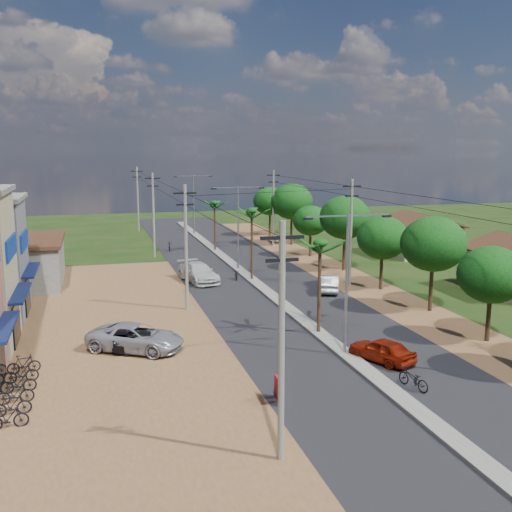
{
  "coord_description": "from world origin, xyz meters",
  "views": [
    {
      "loc": [
        -13.4,
        -29.64,
        11.45
      ],
      "look_at": [
        -0.81,
        15.72,
        3.0
      ],
      "focal_mm": 42.0,
      "sensor_mm": 36.0,
      "label": 1
    }
  ],
  "objects_px": {
    "car_red_near": "(382,350)",
    "car_parked_silver": "(136,338)",
    "moto_rider_east": "(413,379)",
    "car_parked_dark": "(145,342)",
    "car_silver_mid": "(330,284)",
    "parked_scooter_row": "(17,388)",
    "car_white_far": "(198,273)",
    "roadside_sign": "(279,391)"
  },
  "relations": [
    {
      "from": "car_parked_dark",
      "to": "car_parked_silver",
      "type": "bearing_deg",
      "value": 58.69
    },
    {
      "from": "car_white_far",
      "to": "car_red_near",
      "type": "bearing_deg",
      "value": -86.62
    },
    {
      "from": "car_white_far",
      "to": "roadside_sign",
      "type": "distance_m",
      "value": 25.81
    },
    {
      "from": "car_parked_dark",
      "to": "parked_scooter_row",
      "type": "height_order",
      "value": "car_parked_dark"
    },
    {
      "from": "car_silver_mid",
      "to": "car_parked_silver",
      "type": "relative_size",
      "value": 0.74
    },
    {
      "from": "car_parked_silver",
      "to": "roadside_sign",
      "type": "relative_size",
      "value": 4.16
    },
    {
      "from": "car_white_far",
      "to": "moto_rider_east",
      "type": "height_order",
      "value": "car_white_far"
    },
    {
      "from": "car_red_near",
      "to": "car_white_far",
      "type": "bearing_deg",
      "value": -99.28
    },
    {
      "from": "moto_rider_east",
      "to": "roadside_sign",
      "type": "height_order",
      "value": "roadside_sign"
    },
    {
      "from": "car_white_far",
      "to": "car_parked_dark",
      "type": "distance_m",
      "value": 18.32
    },
    {
      "from": "moto_rider_east",
      "to": "roadside_sign",
      "type": "xyz_separation_m",
      "value": [
        -6.7,
        0.32,
        0.04
      ]
    },
    {
      "from": "car_red_near",
      "to": "moto_rider_east",
      "type": "xyz_separation_m",
      "value": [
        -0.3,
        -3.82,
        -0.15
      ]
    },
    {
      "from": "car_red_near",
      "to": "parked_scooter_row",
      "type": "xyz_separation_m",
      "value": [
        -18.61,
        0.16,
        -0.15
      ]
    },
    {
      "from": "car_silver_mid",
      "to": "car_white_far",
      "type": "bearing_deg",
      "value": -9.56
    },
    {
      "from": "car_red_near",
      "to": "car_parked_silver",
      "type": "distance_m",
      "value": 13.85
    },
    {
      "from": "car_white_far",
      "to": "parked_scooter_row",
      "type": "bearing_deg",
      "value": -131.41
    },
    {
      "from": "car_white_far",
      "to": "roadside_sign",
      "type": "height_order",
      "value": "car_white_far"
    },
    {
      "from": "car_silver_mid",
      "to": "car_parked_silver",
      "type": "distance_m",
      "value": 19.32
    },
    {
      "from": "car_red_near",
      "to": "car_parked_silver",
      "type": "xyz_separation_m",
      "value": [
        -12.75,
        5.4,
        0.11
      ]
    },
    {
      "from": "parked_scooter_row",
      "to": "car_parked_silver",
      "type": "bearing_deg",
      "value": 41.81
    },
    {
      "from": "car_red_near",
      "to": "roadside_sign",
      "type": "xyz_separation_m",
      "value": [
        -7.0,
        -3.51,
        -0.1
      ]
    },
    {
      "from": "car_silver_mid",
      "to": "car_parked_dark",
      "type": "height_order",
      "value": "car_silver_mid"
    },
    {
      "from": "car_parked_silver",
      "to": "moto_rider_east",
      "type": "xyz_separation_m",
      "value": [
        12.45,
        -9.23,
        -0.26
      ]
    },
    {
      "from": "car_parked_dark",
      "to": "car_silver_mid",
      "type": "bearing_deg",
      "value": -49.46
    },
    {
      "from": "moto_rider_east",
      "to": "roadside_sign",
      "type": "bearing_deg",
      "value": -18.08
    },
    {
      "from": "car_parked_silver",
      "to": "roadside_sign",
      "type": "bearing_deg",
      "value": -116.78
    },
    {
      "from": "car_parked_dark",
      "to": "roadside_sign",
      "type": "xyz_separation_m",
      "value": [
        5.27,
        -8.55,
        -0.07
      ]
    },
    {
      "from": "car_red_near",
      "to": "car_parked_silver",
      "type": "height_order",
      "value": "car_parked_silver"
    },
    {
      "from": "car_red_near",
      "to": "parked_scooter_row",
      "type": "bearing_deg",
      "value": -25.12
    },
    {
      "from": "parked_scooter_row",
      "to": "car_white_far",
      "type": "bearing_deg",
      "value": 60.55
    },
    {
      "from": "parked_scooter_row",
      "to": "moto_rider_east",
      "type": "bearing_deg",
      "value": -12.29
    },
    {
      "from": "car_white_far",
      "to": "car_parked_silver",
      "type": "xyz_separation_m",
      "value": [
        -6.63,
        -16.88,
        -0.04
      ]
    },
    {
      "from": "car_white_far",
      "to": "moto_rider_east",
      "type": "distance_m",
      "value": 26.75
    },
    {
      "from": "car_red_near",
      "to": "roadside_sign",
      "type": "height_order",
      "value": "car_red_near"
    },
    {
      "from": "car_parked_dark",
      "to": "moto_rider_east",
      "type": "distance_m",
      "value": 14.89
    },
    {
      "from": "car_red_near",
      "to": "car_white_far",
      "type": "xyz_separation_m",
      "value": [
        -6.11,
        22.29,
        0.15
      ]
    },
    {
      "from": "car_silver_mid",
      "to": "roadside_sign",
      "type": "bearing_deg",
      "value": 85.73
    },
    {
      "from": "car_silver_mid",
      "to": "roadside_sign",
      "type": "distance_m",
      "value": 22.03
    },
    {
      "from": "car_red_near",
      "to": "car_parked_dark",
      "type": "xyz_separation_m",
      "value": [
        -12.27,
        5.04,
        -0.03
      ]
    },
    {
      "from": "car_red_near",
      "to": "parked_scooter_row",
      "type": "height_order",
      "value": "car_red_near"
    },
    {
      "from": "parked_scooter_row",
      "to": "car_red_near",
      "type": "bearing_deg",
      "value": -0.5
    },
    {
      "from": "car_red_near",
      "to": "car_white_far",
      "type": "relative_size",
      "value": 0.69
    }
  ]
}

